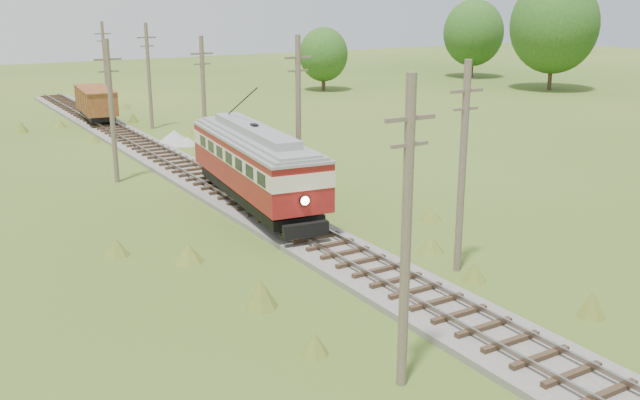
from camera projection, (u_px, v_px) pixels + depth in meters
railbed_main at (225, 191)px, 40.90m from camera, size 3.60×96.00×0.57m
streetcar at (255, 160)px, 36.84m from camera, size 4.61×13.31×6.03m
gondola at (96, 102)px, 63.36m from camera, size 3.31×8.13×2.63m
gravel_pile at (176, 138)px, 54.77m from camera, size 3.01×3.19×1.09m
utility_pole_r_2 at (462, 166)px, 28.24m from camera, size 1.60×0.30×8.60m
utility_pole_r_3 at (298, 117)px, 38.82m from camera, size 1.60×0.30×9.00m
utility_pole_r_4 at (204, 96)px, 49.49m from camera, size 1.60×0.30×8.40m
utility_pole_r_5 at (149, 75)px, 60.31m from camera, size 1.60×0.30×8.90m
utility_pole_r_6 at (105, 65)px, 70.93m from camera, size 1.60×0.30×8.70m
utility_pole_l_a at (406, 233)px, 19.50m from camera, size 1.60×0.30×9.00m
utility_pole_l_b at (112, 110)px, 42.43m from camera, size 1.60×0.30×8.60m
tree_right_4 at (554, 25)px, 85.56m from camera, size 10.50×10.50×13.53m
tree_right_5 at (473, 33)px, 100.14m from camera, size 8.40×8.40×10.82m
tree_mid_b at (324, 54)px, 86.01m from camera, size 5.88×5.88×7.57m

